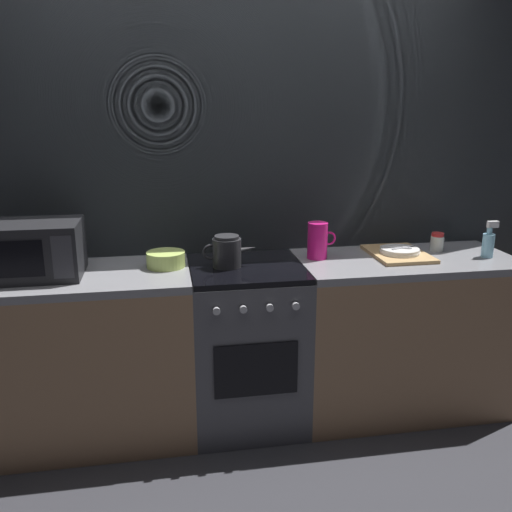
% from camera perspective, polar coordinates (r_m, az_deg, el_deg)
% --- Properties ---
extents(ground_plane, '(8.00, 8.00, 0.00)m').
position_cam_1_polar(ground_plane, '(3.23, -0.95, -16.52)').
color(ground_plane, '#2D2D33').
extents(back_wall, '(3.60, 0.05, 2.40)m').
position_cam_1_polar(back_wall, '(3.10, -1.98, 5.99)').
color(back_wall, gray).
rests_on(back_wall, ground_plane).
extents(counter_left, '(1.20, 0.60, 0.90)m').
position_cam_1_polar(counter_left, '(3.02, -18.36, -10.01)').
color(counter_left, '#997251').
rests_on(counter_left, ground_plane).
extents(stove_unit, '(0.60, 0.63, 0.90)m').
position_cam_1_polar(stove_unit, '(3.01, -0.98, -9.26)').
color(stove_unit, '#4C4C51').
rests_on(stove_unit, ground_plane).
extents(counter_right, '(1.20, 0.60, 0.90)m').
position_cam_1_polar(counter_right, '(3.26, 14.98, -7.80)').
color(counter_right, '#997251').
rests_on(counter_right, ground_plane).
extents(microwave, '(0.46, 0.35, 0.27)m').
position_cam_1_polar(microwave, '(2.86, -22.35, 0.64)').
color(microwave, black).
rests_on(microwave, counter_left).
extents(kettle, '(0.28, 0.15, 0.17)m').
position_cam_1_polar(kettle, '(2.82, -3.06, 0.49)').
color(kettle, '#262628').
rests_on(kettle, stove_unit).
extents(mixing_bowl, '(0.20, 0.20, 0.08)m').
position_cam_1_polar(mixing_bowl, '(2.86, -9.43, -0.35)').
color(mixing_bowl, '#B7D166').
rests_on(mixing_bowl, counter_left).
extents(pitcher, '(0.16, 0.11, 0.20)m').
position_cam_1_polar(pitcher, '(2.99, 6.49, 1.63)').
color(pitcher, '#E5197A').
rests_on(pitcher, counter_right).
extents(dish_pile, '(0.30, 0.40, 0.06)m').
position_cam_1_polar(dish_pile, '(3.14, 14.73, 0.34)').
color(dish_pile, tan).
rests_on(dish_pile, counter_right).
extents(spice_jar, '(0.08, 0.08, 0.10)m').
position_cam_1_polar(spice_jar, '(3.31, 18.46, 1.42)').
color(spice_jar, silver).
rests_on(spice_jar, counter_right).
extents(spray_bottle, '(0.08, 0.06, 0.20)m').
position_cam_1_polar(spray_bottle, '(3.26, 23.18, 1.25)').
color(spray_bottle, '#8CCCE5').
rests_on(spray_bottle, counter_right).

